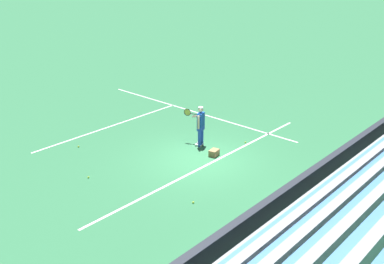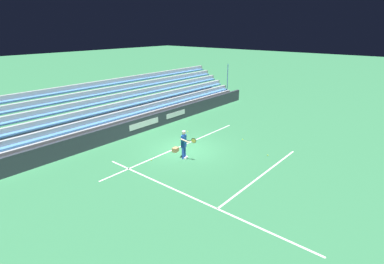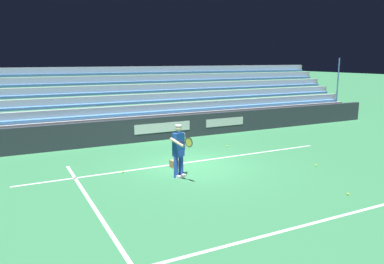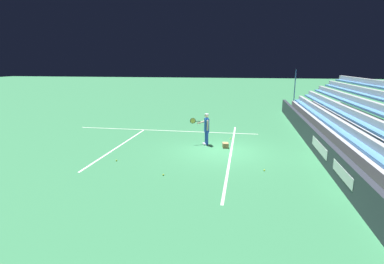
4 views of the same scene
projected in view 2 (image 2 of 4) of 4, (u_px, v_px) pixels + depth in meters
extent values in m
plane|color=#337A4C|center=(185.00, 149.00, 19.18)|extent=(160.00, 160.00, 0.00)
cube|color=white|center=(179.00, 147.00, 19.48)|extent=(12.00, 0.10, 0.01)
cube|color=white|center=(191.00, 197.00, 13.78)|extent=(0.10, 12.00, 0.01)
cube|color=white|center=(262.00, 175.00, 15.84)|extent=(8.22, 0.10, 0.01)
cube|color=#2D333D|center=(137.00, 126.00, 21.82)|extent=(27.89, 0.24, 1.10)
cube|color=silver|center=(144.00, 124.00, 22.18)|extent=(2.80, 0.01, 0.44)
cube|color=silver|center=(176.00, 114.00, 24.66)|extent=(2.20, 0.01, 0.40)
cube|color=#9EA3A8|center=(115.00, 120.00, 23.39)|extent=(26.49, 4.00, 1.10)
cube|color=#4C89CC|center=(127.00, 116.00, 22.21)|extent=(25.96, 0.40, 0.12)
cube|color=#9EA3A8|center=(125.00, 113.00, 22.33)|extent=(26.49, 0.24, 0.45)
cube|color=#4C89CC|center=(120.00, 108.00, 22.55)|extent=(25.96, 0.40, 0.12)
cube|color=#9EA3A8|center=(118.00, 105.00, 22.67)|extent=(26.49, 0.24, 0.45)
cube|color=#4C89CC|center=(113.00, 100.00, 22.88)|extent=(25.96, 0.40, 0.12)
cube|color=#9EA3A8|center=(111.00, 98.00, 23.01)|extent=(26.49, 0.24, 0.45)
cube|color=#4C89CC|center=(106.00, 93.00, 23.22)|extent=(25.96, 0.40, 0.12)
cube|color=#9EA3A8|center=(104.00, 91.00, 23.34)|extent=(26.49, 0.24, 0.45)
cube|color=#4C89CC|center=(100.00, 86.00, 23.55)|extent=(25.96, 0.40, 0.12)
cube|color=#9EA3A8|center=(98.00, 84.00, 23.68)|extent=(26.49, 0.24, 0.45)
cylinder|color=#4C70B2|center=(227.00, 83.00, 31.07)|extent=(0.08, 0.08, 3.85)
cylinder|color=blue|center=(185.00, 151.00, 17.80)|extent=(0.15, 0.15, 0.88)
cylinder|color=blue|center=(183.00, 152.00, 17.61)|extent=(0.15, 0.15, 0.88)
cube|color=white|center=(186.00, 157.00, 17.91)|extent=(0.19, 0.30, 0.09)
cube|color=white|center=(184.00, 158.00, 17.72)|extent=(0.19, 0.30, 0.09)
cube|color=blue|center=(184.00, 146.00, 17.59)|extent=(0.39, 0.32, 0.20)
cube|color=#194CB2|center=(184.00, 140.00, 17.47)|extent=(0.41, 0.31, 0.58)
sphere|color=beige|center=(184.00, 133.00, 17.32)|extent=(0.21, 0.21, 0.21)
cylinder|color=white|center=(184.00, 131.00, 17.29)|extent=(0.20, 0.20, 0.05)
cylinder|color=beige|center=(185.00, 139.00, 17.69)|extent=(0.09, 0.09, 0.56)
cylinder|color=beige|center=(185.00, 141.00, 17.16)|extent=(0.27, 0.58, 0.24)
cylinder|color=black|center=(189.00, 141.00, 17.06)|extent=(0.12, 0.29, 0.03)
torus|color=black|center=(194.00, 141.00, 16.95)|extent=(0.12, 0.31, 0.31)
cylinder|color=#D6D14C|center=(194.00, 141.00, 16.95)|extent=(0.09, 0.26, 0.27)
cube|color=#A87F51|center=(175.00, 150.00, 18.75)|extent=(0.45, 0.37, 0.26)
sphere|color=#CCE533|center=(188.00, 132.00, 22.26)|extent=(0.07, 0.07, 0.07)
sphere|color=#CCE533|center=(268.00, 155.00, 18.18)|extent=(0.07, 0.07, 0.07)
sphere|color=#CCE533|center=(243.00, 139.00, 20.73)|extent=(0.07, 0.07, 0.07)
sphere|color=#CCE533|center=(151.00, 160.00, 17.52)|extent=(0.07, 0.07, 0.07)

